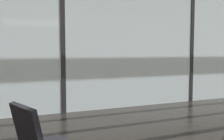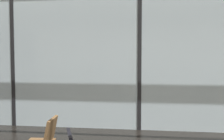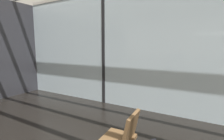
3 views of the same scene
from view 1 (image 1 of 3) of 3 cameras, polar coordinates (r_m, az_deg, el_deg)
The scene contains 4 objects.
glass_curtain_wall at distance 5.55m, azimuth -11.39°, elevation 8.33°, with size 14.00×0.08×3.52m, color silver.
window_mullion_1 at distance 5.55m, azimuth -11.39°, elevation 8.33°, with size 0.10×0.12×3.52m, color black.
window_mullion_2 at distance 7.10m, azimuth 17.78°, elevation 7.29°, with size 0.10×0.12×3.52m, color black.
parked_airplane at distance 9.96m, azimuth -20.21°, elevation 8.26°, with size 13.36×4.20×4.20m.
Camera 1 is at (-1.06, -0.23, 1.35)m, focal length 39.60 mm.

